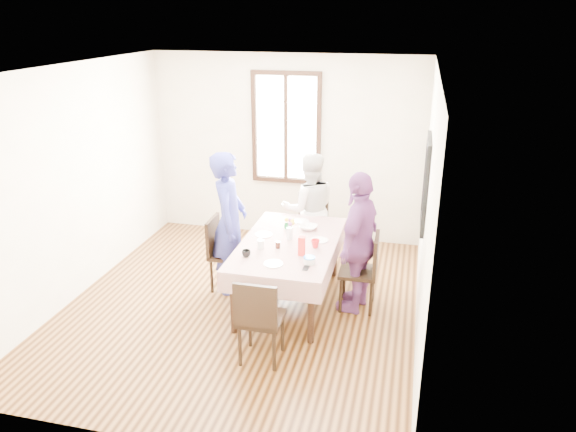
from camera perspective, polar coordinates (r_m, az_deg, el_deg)
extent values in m
plane|color=black|center=(6.53, -4.84, -9.18)|extent=(4.50, 4.50, 0.00)
plane|color=beige|center=(8.05, -0.15, 7.10)|extent=(4.00, 0.00, 4.00)
plane|color=beige|center=(5.69, 14.26, 0.57)|extent=(0.00, 4.50, 4.50)
cube|color=black|center=(7.97, -0.19, 9.16)|extent=(1.02, 0.06, 1.62)
cube|color=white|center=(7.98, -0.17, 9.18)|extent=(0.90, 0.02, 1.50)
cube|color=red|center=(5.91, 14.24, 3.38)|extent=(0.04, 0.76, 0.96)
cube|color=black|center=(6.40, 0.10, -5.92)|extent=(0.96, 1.70, 0.75)
cube|color=#580C0D|center=(6.24, 0.11, -2.80)|extent=(1.08, 1.82, 0.01)
cube|color=black|center=(6.71, -6.23, -3.98)|extent=(0.43, 0.43, 0.91)
cube|color=black|center=(6.30, 7.33, -5.77)|extent=(0.43, 0.43, 0.91)
cube|color=black|center=(7.41, 2.19, -1.42)|extent=(0.47, 0.47, 0.91)
cube|color=black|center=(5.38, -2.82, -10.59)|extent=(0.42, 0.42, 0.91)
imported|color=navy|center=(6.55, -6.19, -0.71)|extent=(0.52, 0.70, 1.74)
imported|color=beige|center=(7.28, 2.19, 0.78)|extent=(0.90, 0.80, 1.53)
imported|color=#6D3672|center=(6.15, 7.28, -2.71)|extent=(0.62, 1.03, 1.64)
imported|color=black|center=(5.88, -4.38, -3.92)|extent=(0.12, 0.12, 0.08)
imported|color=red|center=(6.09, 2.88, -2.90)|extent=(0.12, 0.12, 0.09)
imported|color=#0C7226|center=(6.57, -0.01, -1.14)|extent=(0.14, 0.14, 0.08)
imported|color=white|center=(6.59, 2.14, -1.20)|extent=(0.24, 0.24, 0.05)
cube|color=red|center=(5.88, 1.44, -3.15)|extent=(0.07, 0.07, 0.21)
cylinder|color=white|center=(5.72, 2.24, -4.68)|extent=(0.12, 0.12, 0.06)
cylinder|color=black|center=(6.07, -1.07, -3.03)|extent=(0.06, 0.06, 0.08)
cylinder|color=silver|center=(6.06, -2.87, -2.98)|extent=(0.07, 0.07, 0.11)
cube|color=black|center=(5.63, 1.88, -5.46)|extent=(0.06, 0.12, 0.01)
cylinder|color=silver|center=(6.29, 0.17, -1.84)|extent=(0.07, 0.07, 0.14)
cylinder|color=white|center=(6.43, -2.56, -1.97)|extent=(0.20, 0.20, 0.01)
cylinder|color=white|center=(6.29, 3.29, -2.54)|extent=(0.20, 0.20, 0.01)
cylinder|color=white|center=(6.84, 1.37, -0.54)|extent=(0.20, 0.20, 0.01)
cylinder|color=white|center=(5.71, -1.54, -5.01)|extent=(0.20, 0.20, 0.01)
cylinder|color=blue|center=(5.71, 2.25, -4.34)|extent=(0.12, 0.12, 0.01)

